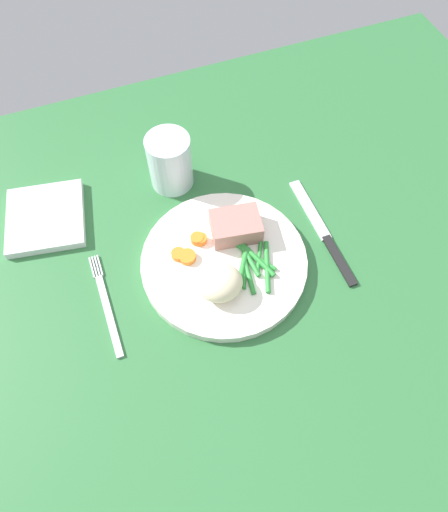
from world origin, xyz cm
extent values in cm
cube|color=#2D6B38|center=(0.00, 0.00, 1.00)|extent=(120.00, 90.00, 2.00)
cylinder|color=white|center=(-2.31, 1.35, 2.80)|extent=(24.49, 24.49, 1.60)
cube|color=#B2756B|center=(1.00, 5.20, 5.23)|extent=(8.10, 6.54, 3.26)
ellipsoid|color=beige|center=(-4.51, -3.06, 5.62)|extent=(6.29, 5.73, 4.04)
cylinder|color=orange|center=(-4.92, 5.76, 4.16)|extent=(1.99, 1.99, 1.13)
cylinder|color=orange|center=(-8.34, 4.25, 4.05)|extent=(2.12, 2.12, 0.91)
cylinder|color=orange|center=(-4.45, 5.52, 4.12)|extent=(1.91, 1.91, 1.05)
cylinder|color=orange|center=(-7.25, 3.39, 4.05)|extent=(2.49, 2.49, 0.90)
cylinder|color=#2D8C38|center=(2.71, -0.49, 3.90)|extent=(3.45, 5.67, 0.61)
cylinder|color=#2D8C38|center=(1.05, 0.73, 3.97)|extent=(1.30, 7.83, 0.75)
cylinder|color=#2D8C38|center=(0.20, -2.58, 3.96)|extent=(1.57, 5.97, 0.72)
cylinder|color=#2D8C38|center=(2.08, 0.48, 3.91)|extent=(4.40, 6.31, 0.62)
cylinder|color=#2D8C38|center=(0.40, -0.56, 4.03)|extent=(3.71, 5.09, 0.86)
cylinder|color=#2D8C38|center=(1.97, -0.18, 4.00)|extent=(3.55, 8.00, 0.81)
cylinder|color=#2D8C38|center=(3.03, -2.17, 3.98)|extent=(3.70, 7.99, 0.76)
cylinder|color=#2D8C38|center=(-0.23, -0.70, 3.90)|extent=(3.36, 7.31, 0.60)
cube|color=silver|center=(-20.29, -0.65, 2.20)|extent=(1.00, 13.00, 0.40)
cube|color=silver|center=(-20.89, 7.65, 2.20)|extent=(0.24, 3.60, 0.40)
cube|color=silver|center=(-20.49, 7.65, 2.20)|extent=(0.24, 3.60, 0.40)
cube|color=silver|center=(-20.09, 7.65, 2.20)|extent=(0.24, 3.60, 0.40)
cube|color=silver|center=(-19.69, 7.65, 2.20)|extent=(0.24, 3.60, 0.40)
cube|color=black|center=(14.06, -4.15, 2.20)|extent=(1.30, 9.00, 0.64)
cube|color=silver|center=(14.06, 5.85, 2.20)|extent=(1.70, 12.00, 0.40)
cylinder|color=silver|center=(-4.66, 19.39, 6.68)|extent=(7.02, 7.02, 9.35)
cylinder|color=silver|center=(-4.66, 19.39, 4.97)|extent=(6.45, 6.45, 5.94)
cube|color=white|center=(-25.70, 18.81, 2.68)|extent=(13.71, 14.26, 1.36)
camera|label=1|loc=(-14.13, -30.08, 62.49)|focal=32.49mm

